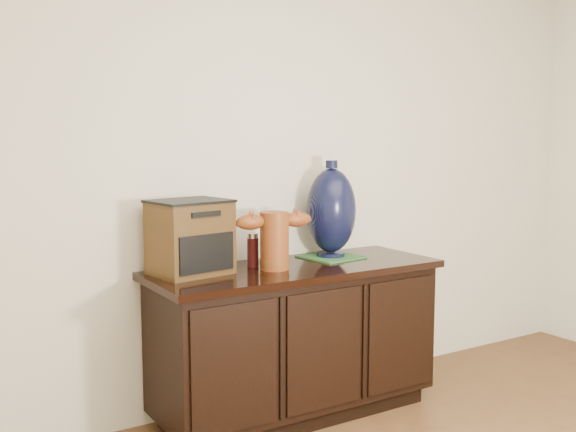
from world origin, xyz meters
TOP-DOWN VIEW (x-y plane):
  - sideboard at (0.00, 2.23)m, footprint 1.46×0.56m
  - terracotta_vessel at (-0.13, 2.21)m, footprint 0.39×0.16m
  - tv_radio at (-0.51, 2.32)m, footprint 0.38×0.33m
  - green_mat at (0.28, 2.32)m, footprint 0.30×0.30m
  - lamp_base at (0.28, 2.32)m, footprint 0.29×0.29m
  - spray_can at (-0.19, 2.32)m, footprint 0.06×0.06m

SIDE VIEW (x-z plane):
  - sideboard at x=0.00m, z-range 0.01..0.76m
  - green_mat at x=0.28m, z-range 0.76..0.76m
  - spray_can at x=-0.19m, z-range 0.75..0.92m
  - terracotta_vessel at x=-0.13m, z-range 0.77..1.05m
  - tv_radio at x=-0.51m, z-range 0.75..1.10m
  - lamp_base at x=0.28m, z-range 0.75..1.25m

